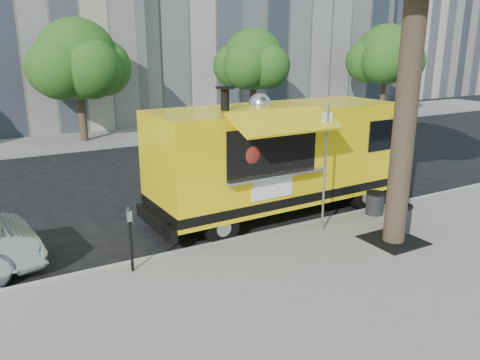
# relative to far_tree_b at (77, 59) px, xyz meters

# --- Properties ---
(ground) EXTENTS (120.00, 120.00, 0.00)m
(ground) POSITION_rel_far_tree_b_xyz_m (1.00, -12.70, -3.83)
(ground) COLOR black
(ground) RESTS_ON ground
(sidewalk) EXTENTS (60.00, 6.00, 0.15)m
(sidewalk) POSITION_rel_far_tree_b_xyz_m (1.00, -16.70, -3.76)
(sidewalk) COLOR gray
(sidewalk) RESTS_ON ground
(curb) EXTENTS (60.00, 0.14, 0.16)m
(curb) POSITION_rel_far_tree_b_xyz_m (1.00, -13.63, -3.76)
(curb) COLOR #999993
(curb) RESTS_ON ground
(far_sidewalk) EXTENTS (60.00, 5.00, 0.15)m
(far_sidewalk) POSITION_rel_far_tree_b_xyz_m (1.00, 0.80, -3.76)
(far_sidewalk) COLOR gray
(far_sidewalk) RESTS_ON ground
(building_right) EXTENTS (16.00, 12.00, 16.00)m
(building_right) POSITION_rel_far_tree_b_xyz_m (31.00, 11.30, 4.17)
(building_right) COLOR #BCB19C
(building_right) RESTS_ON ground
(tree_well) EXTENTS (1.20, 1.20, 0.02)m
(tree_well) POSITION_rel_far_tree_b_xyz_m (3.60, -15.50, -3.68)
(tree_well) COLOR black
(tree_well) RESTS_ON sidewalk
(far_tree_b) EXTENTS (3.60, 3.60, 5.50)m
(far_tree_b) POSITION_rel_far_tree_b_xyz_m (0.00, 0.00, 0.00)
(far_tree_b) COLOR #33261C
(far_tree_b) RESTS_ON far_sidewalk
(far_tree_c) EXTENTS (3.24, 3.24, 5.21)m
(far_tree_c) POSITION_rel_far_tree_b_xyz_m (9.00, -0.30, -0.12)
(far_tree_c) COLOR #33261C
(far_tree_c) RESTS_ON far_sidewalk
(far_tree_d) EXTENTS (3.78, 3.78, 5.64)m
(far_tree_d) POSITION_rel_far_tree_b_xyz_m (19.00, -0.10, 0.06)
(far_tree_d) COLOR #33261C
(far_tree_d) RESTS_ON far_sidewalk
(sign_post) EXTENTS (0.28, 0.06, 3.00)m
(sign_post) POSITION_rel_far_tree_b_xyz_m (2.55, -14.25, -1.98)
(sign_post) COLOR silver
(sign_post) RESTS_ON sidewalk
(parking_meter) EXTENTS (0.11, 0.11, 1.33)m
(parking_meter) POSITION_rel_far_tree_b_xyz_m (-2.00, -14.05, -2.85)
(parking_meter) COLOR black
(parking_meter) RESTS_ON sidewalk
(food_truck) EXTENTS (7.07, 3.40, 3.46)m
(food_truck) POSITION_rel_far_tree_b_xyz_m (2.41, -12.45, -2.21)
(food_truck) COLOR yellow
(food_truck) RESTS_ON ground
(trash_bin_left) EXTENTS (0.55, 0.55, 0.66)m
(trash_bin_left) POSITION_rel_far_tree_b_xyz_m (4.14, -15.16, -3.33)
(trash_bin_left) COLOR black
(trash_bin_left) RESTS_ON sidewalk
(trash_bin_right) EXTENTS (0.49, 0.49, 0.59)m
(trash_bin_right) POSITION_rel_far_tree_b_xyz_m (4.50, -14.00, -3.37)
(trash_bin_right) COLOR black
(trash_bin_right) RESTS_ON sidewalk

